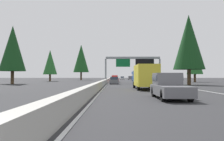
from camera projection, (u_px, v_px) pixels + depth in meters
The scene contains 18 objects.
ground_plane at pixel (108, 82), 61.52m from camera, with size 320.00×320.00×0.00m, color #2D2D30.
median_barrier at pixel (109, 80), 81.53m from camera, with size 180.00×0.56×0.90m, color #ADAAA3.
shoulder_stripe_right at pixel (147, 82), 71.41m from camera, with size 160.00×0.16×0.01m, color silver.
shoulder_stripe_median at pixel (110, 82), 71.52m from camera, with size 160.00×0.16×0.01m, color silver.
sign_gantry_overhead at pixel (134, 62), 54.58m from camera, with size 0.50×12.68×6.04m.
pickup_far_right at pixel (169, 86), 17.47m from camera, with size 5.60×2.00×1.86m.
box_truck_far_left at pixel (145, 76), 29.57m from camera, with size 8.50×2.40×2.95m.
bus_near_right at pixel (137, 76), 80.40m from camera, with size 11.50×2.55×3.10m.
minivan_mid_center at pixel (130, 78), 112.17m from camera, with size 5.00×1.95×1.69m.
sedan_far_center at pixel (122, 78), 110.14m from camera, with size 4.40×1.80×1.47m.
sedan_mid_right at pixel (114, 81), 48.91m from camera, with size 4.40×1.80×1.47m.
sedan_near_center at pixel (115, 80), 61.44m from camera, with size 4.40×1.80×1.47m.
pickup_distant_a at pixel (115, 78), 76.35m from camera, with size 5.60×2.00×1.86m.
conifer_right_near at pixel (189, 42), 44.14m from camera, with size 5.71×5.71×12.97m.
conifer_right_mid at pixel (195, 60), 64.46m from camera, with size 4.30×4.30×9.77m.
conifer_left_near at pixel (13, 48), 48.98m from camera, with size 5.27×5.27×11.99m.
conifer_left_mid at pixel (50, 62), 74.73m from camera, with size 4.31×4.31×9.80m.
conifer_left_far at pixel (81, 58), 100.84m from camera, with size 6.55×6.55×14.89m.
Camera 1 is at (-1.57, -1.67, 1.62)m, focal length 38.51 mm.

